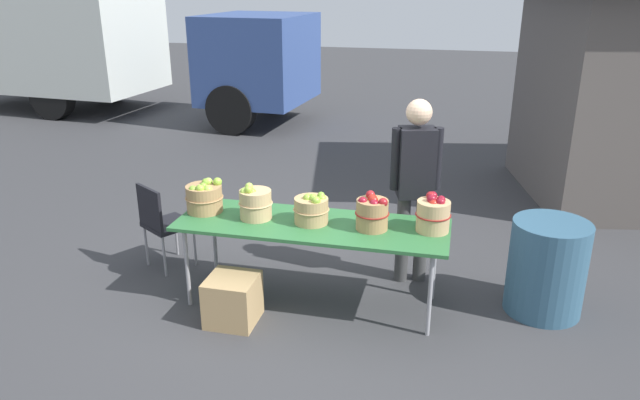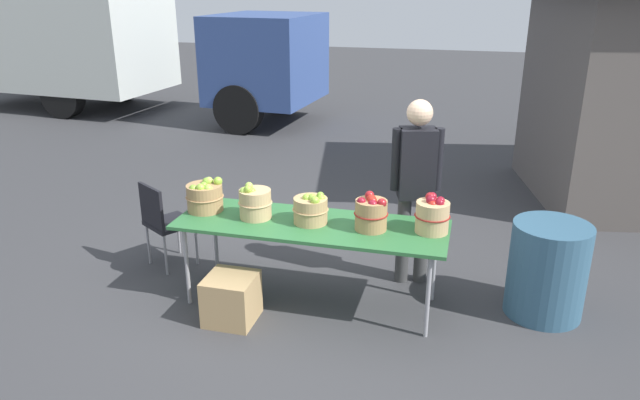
% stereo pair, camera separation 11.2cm
% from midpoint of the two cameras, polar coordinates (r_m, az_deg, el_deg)
% --- Properties ---
extents(ground_plane, '(40.00, 40.00, 0.00)m').
position_cam_midpoint_polar(ground_plane, '(5.38, -1.36, -9.62)').
color(ground_plane, '#38383A').
extents(market_table, '(2.30, 0.76, 0.75)m').
position_cam_midpoint_polar(market_table, '(5.06, -1.43, -2.65)').
color(market_table, '#2D6B38').
rests_on(market_table, ground).
extents(apple_basket_green_0, '(0.34, 0.34, 0.30)m').
position_cam_midpoint_polar(apple_basket_green_0, '(5.36, -11.56, 0.26)').
color(apple_basket_green_0, '#A87F51').
rests_on(apple_basket_green_0, market_table).
extents(apple_basket_green_1, '(0.29, 0.29, 0.31)m').
position_cam_midpoint_polar(apple_basket_green_1, '(5.13, -6.85, -0.33)').
color(apple_basket_green_1, tan).
rests_on(apple_basket_green_1, market_table).
extents(apple_basket_green_2, '(0.31, 0.31, 0.27)m').
position_cam_midpoint_polar(apple_basket_green_2, '(5.01, -1.45, -0.87)').
color(apple_basket_green_2, tan).
rests_on(apple_basket_green_2, market_table).
extents(apple_basket_red_0, '(0.28, 0.28, 0.31)m').
position_cam_midpoint_polar(apple_basket_red_0, '(4.88, 4.34, -1.23)').
color(apple_basket_red_0, '#A87F51').
rests_on(apple_basket_red_0, market_table).
extents(apple_basket_red_1, '(0.29, 0.29, 0.31)m').
position_cam_midpoint_polar(apple_basket_red_1, '(4.92, 10.12, -1.33)').
color(apple_basket_red_1, tan).
rests_on(apple_basket_red_1, market_table).
extents(vendor_adult, '(0.44, 0.31, 1.72)m').
position_cam_midpoint_polar(vendor_adult, '(5.39, 8.50, 2.09)').
color(vendor_adult, '#3F3F3F').
rests_on(vendor_adult, ground).
extents(box_truck, '(7.85, 2.75, 2.75)m').
position_cam_midpoint_polar(box_truck, '(13.51, -20.76, 14.12)').
color(box_truck, silver).
rests_on(box_truck, ground).
extents(folding_chair, '(0.55, 0.55, 0.86)m').
position_cam_midpoint_polar(folding_chair, '(5.96, -15.42, -1.83)').
color(folding_chair, black).
rests_on(folding_chair, ground).
extents(trash_barrel, '(0.64, 0.64, 0.81)m').
position_cam_midpoint_polar(trash_barrel, '(5.38, 20.26, -6.07)').
color(trash_barrel, '#335972').
rests_on(trash_barrel, ground).
extents(produce_crate, '(0.40, 0.40, 0.40)m').
position_cam_midpoint_polar(produce_crate, '(5.06, -8.96, -9.38)').
color(produce_crate, tan).
rests_on(produce_crate, ground).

